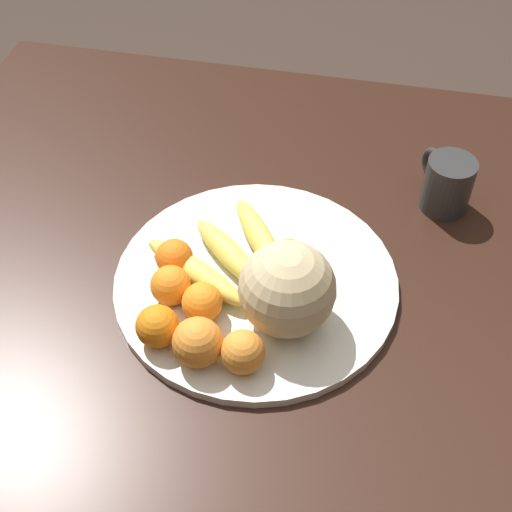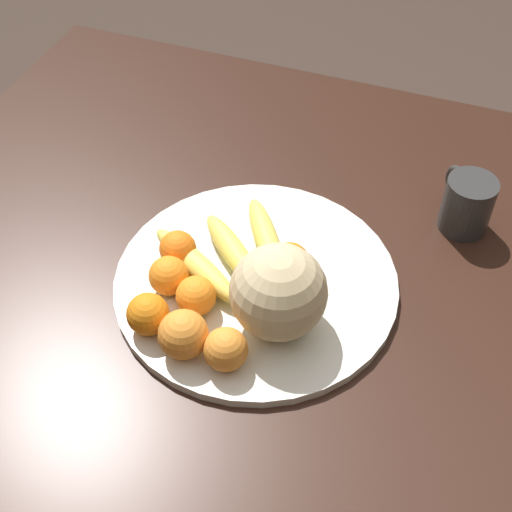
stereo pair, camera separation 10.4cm
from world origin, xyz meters
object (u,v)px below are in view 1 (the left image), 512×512
object	(u,v)px
melon	(287,289)
ceramic_mug	(447,183)
orange_mid_center	(202,302)
orange_top_small	(243,352)
produce_tag	(187,326)
orange_back_right	(157,326)
kitchen_table	(235,297)
orange_side_extra	(174,257)
orange_front_left	(195,342)
fruit_bowl	(256,281)
orange_back_left	(289,259)
banana_bunch	(227,256)
orange_front_right	(171,285)

from	to	relation	value
melon	ceramic_mug	bearing A→B (deg)	-124.60
orange_mid_center	ceramic_mug	world-z (taller)	ceramic_mug
orange_top_small	produce_tag	bearing A→B (deg)	-27.19
melon	ceramic_mug	distance (m)	0.38
melon	orange_back_right	bearing A→B (deg)	22.90
melon	kitchen_table	bearing A→B (deg)	-47.85
kitchen_table	orange_side_extra	xyz separation A→B (m)	(0.08, 0.06, 0.14)
ceramic_mug	orange_front_left	bearing A→B (deg)	51.04
orange_top_small	orange_front_left	bearing A→B (deg)	0.00
orange_side_extra	ceramic_mug	xyz separation A→B (m)	(-0.39, -0.25, 0.00)
orange_front_left	produce_tag	size ratio (longest dim) A/B	0.96
fruit_bowl	melon	size ratio (longest dim) A/B	3.16
orange_back_left	orange_top_small	xyz separation A→B (m)	(0.03, 0.18, 0.00)
fruit_bowl	orange_top_small	xyz separation A→B (m)	(-0.01, 0.16, 0.04)
orange_top_small	kitchen_table	bearing A→B (deg)	-73.16
orange_mid_center	orange_top_small	size ratio (longest dim) A/B	0.96
fruit_bowl	orange_back_right	size ratio (longest dim) A/B	7.06
banana_bunch	orange_front_right	bearing A→B (deg)	94.61
fruit_bowl	orange_back_left	world-z (taller)	orange_back_left
orange_side_extra	banana_bunch	bearing A→B (deg)	-159.88
produce_tag	banana_bunch	bearing A→B (deg)	-65.05
orange_side_extra	orange_back_left	bearing A→B (deg)	-169.35
orange_top_small	ceramic_mug	xyz separation A→B (m)	(-0.26, -0.40, 0.00)
orange_mid_center	orange_back_left	bearing A→B (deg)	-134.24
kitchen_table	orange_front_left	bearing A→B (deg)	89.03
banana_bunch	produce_tag	xyz separation A→B (m)	(0.03, 0.13, -0.02)
fruit_bowl	orange_back_left	xyz separation A→B (m)	(-0.04, -0.02, 0.04)
melon	orange_front_left	distance (m)	0.14
orange_front_left	orange_back_right	xyz separation A→B (m)	(0.06, -0.02, -0.00)
kitchen_table	orange_back_left	distance (m)	0.17
orange_front_left	produce_tag	distance (m)	0.06
ceramic_mug	orange_back_right	bearing A→B (deg)	44.96
orange_back_right	ceramic_mug	world-z (taller)	ceramic_mug
melon	orange_back_left	world-z (taller)	melon
kitchen_table	orange_back_right	distance (m)	0.24
fruit_bowl	orange_back_right	world-z (taller)	orange_back_right
melon	orange_front_left	xyz separation A→B (m)	(0.11, 0.09, -0.03)
ceramic_mug	orange_side_extra	bearing A→B (deg)	32.29
fruit_bowl	banana_bunch	distance (m)	0.06
orange_mid_center	orange_back_left	world-z (taller)	orange_back_left
orange_back_left	orange_top_small	size ratio (longest dim) A/B	0.98
orange_front_left	orange_front_right	xyz separation A→B (m)	(0.06, -0.09, -0.01)
banana_bunch	orange_top_small	world-z (taller)	orange_top_small
orange_front_left	ceramic_mug	world-z (taller)	ceramic_mug
orange_back_right	orange_top_small	distance (m)	0.13
produce_tag	orange_mid_center	bearing A→B (deg)	-87.73
orange_top_small	produce_tag	distance (m)	0.11
orange_front_left	orange_mid_center	xyz separation A→B (m)	(0.01, -0.07, -0.01)
orange_front_left	orange_back_left	size ratio (longest dim) A/B	1.17
orange_mid_center	orange_side_extra	xyz separation A→B (m)	(0.06, -0.08, -0.00)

